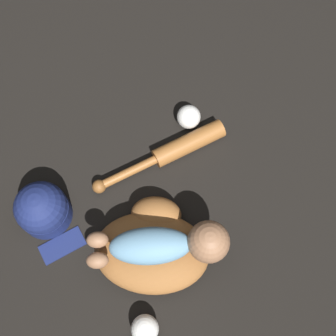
{
  "coord_description": "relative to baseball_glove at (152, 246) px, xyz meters",
  "views": [
    {
      "loc": [
        0.07,
        -0.22,
        1.36
      ],
      "look_at": [
        0.02,
        0.26,
        0.08
      ],
      "focal_mm": 50.0,
      "sensor_mm": 36.0,
      "label": 1
    }
  ],
  "objects": [
    {
      "name": "baseball_spare",
      "position": [
        0.01,
        -0.22,
        -0.01
      ],
      "size": [
        0.08,
        0.08,
        0.08
      ],
      "color": "white",
      "rests_on": "ground"
    },
    {
      "name": "baseball",
      "position": [
        0.06,
        0.42,
        -0.01
      ],
      "size": [
        0.08,
        0.08,
        0.08
      ],
      "color": "white",
      "rests_on": "ground"
    },
    {
      "name": "baseball_glove",
      "position": [
        0.0,
        0.0,
        0.0
      ],
      "size": [
        0.33,
        0.28,
        0.1
      ],
      "color": "#935B2D",
      "rests_on": "ground"
    },
    {
      "name": "ground_plane",
      "position": [
        0.0,
        -0.03,
        -0.05
      ],
      "size": [
        6.0,
        6.0,
        0.0
      ],
      "primitive_type": "plane",
      "color": "black"
    },
    {
      "name": "baseball_cap",
      "position": [
        -0.33,
        0.07,
        0.01
      ],
      "size": [
        0.21,
        0.23,
        0.15
      ],
      "color": "navy",
      "rests_on": "ground"
    },
    {
      "name": "baby_figure",
      "position": [
        0.05,
        -0.01,
        0.1
      ],
      "size": [
        0.38,
        0.16,
        0.11
      ],
      "color": "#6693B2",
      "rests_on": "baseball_glove"
    },
    {
      "name": "baseball_bat",
      "position": [
        0.03,
        0.31,
        -0.02
      ],
      "size": [
        0.39,
        0.28,
        0.06
      ],
      "color": "#9E602D",
      "rests_on": "ground"
    }
  ]
}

